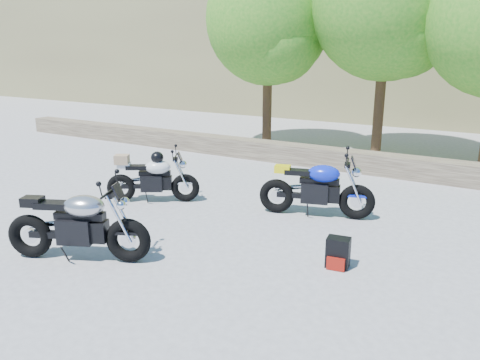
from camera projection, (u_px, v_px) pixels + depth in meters
name	position (u px, v px, depth m)	size (l,w,h in m)	color
ground	(197.00, 238.00, 7.47)	(90.00, 90.00, 0.00)	gray
stone_wall	(323.00, 157.00, 11.96)	(22.00, 0.55, 0.50)	#473A2F
tree_decid_left	(271.00, 24.00, 13.59)	(3.67, 3.67, 5.62)	#382314
tree_decid_mid	(391.00, 5.00, 12.19)	(4.08, 4.08, 6.24)	#382314
silver_bike	(79.00, 226.00, 6.57)	(1.98, 1.03, 1.06)	black
white_bike	(152.00, 177.00, 9.14)	(1.63, 1.07, 1.01)	black
blue_bike	(317.00, 189.00, 8.34)	(2.03, 0.83, 1.04)	black
backpack	(338.00, 253.00, 6.42)	(0.34, 0.31, 0.43)	black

